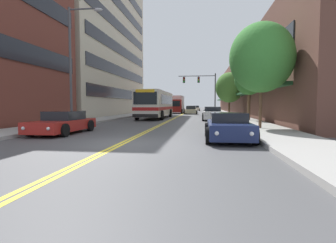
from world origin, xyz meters
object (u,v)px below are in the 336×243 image
Objects in this scene: car_dark_grey_moving_lead at (191,109)px; box_truck at (176,104)px; car_red_parked_left_near at (63,123)px; street_tree_right_mid at (249,79)px; car_white_parked_right_far at (212,114)px; car_beige_moving_third at (191,110)px; car_black_parked_right_mid at (210,111)px; fire_hydrant at (235,117)px; street_tree_right_near at (262,58)px; car_champagne_moving_second at (196,108)px; car_charcoal_parked_left_mid at (156,110)px; car_navy_parked_right_foreground at (228,127)px; traffic_signal_mast at (202,86)px; street_lamp_left_near at (75,57)px; city_bus at (156,103)px; street_tree_right_far at (229,88)px.

box_truck is (-2.64, -3.60, 1.00)m from car_dark_grey_moving_lead.
street_tree_right_mid is at bearing 43.61° from car_red_parked_left_near.
car_red_parked_left_near is 35.51m from box_truck.
car_white_parked_right_far reaches higher than car_beige_moving_third.
car_black_parked_right_mid is 21.38m from fire_hydrant.
box_truck reaches higher than car_black_parked_right_mid.
street_tree_right_mid is (0.75, 8.37, -0.43)m from street_tree_right_near.
car_charcoal_parked_left_mid is at bearing -102.55° from car_champagne_moving_second.
box_truck is at bearing 138.47° from car_black_parked_right_mid.
car_navy_parked_right_foreground is 40.72m from car_dark_grey_moving_lead.
car_white_parked_right_far is 0.99× the size of car_dark_grey_moving_lead.
car_champagne_moving_second is 28.39m from traffic_signal_mast.
street_lamp_left_near is at bearing -109.00° from car_black_parked_right_mid.
car_charcoal_parked_left_mid is at bearing -164.30° from car_beige_moving_third.
car_beige_moving_third is (5.66, 31.13, 0.04)m from car_red_parked_left_near.
car_red_parked_left_near is 15.93m from car_white_parked_right_far.
car_champagne_moving_second is 24.97m from car_beige_moving_third.
car_beige_moving_third reaches higher than car_black_parked_right_mid.
car_champagne_moving_second is (3.70, 39.13, -1.13)m from city_bus.
car_white_parked_right_far is 5.08m from street_tree_right_mid.
street_tree_right_near is (5.36, -28.28, 3.74)m from car_beige_moving_third.
car_black_parked_right_mid is at bearing 94.79° from street_tree_right_near.
street_tree_right_mid is 7.00× the size of fire_hydrant.
traffic_signal_mast is 6.14m from street_tree_right_far.
car_navy_parked_right_foreground is 57.76m from car_champagne_moving_second.
car_black_parked_right_mid is 29.14m from street_lamp_left_near.
box_truck is 0.95× the size of street_lamp_left_near.
fire_hydrant is at bearing 97.21° from street_tree_right_near.
street_tree_right_near is 1.08× the size of street_tree_right_far.
street_lamp_left_near reaches higher than street_tree_right_near.
street_tree_right_near is at bearing -57.93° from city_bus.
car_dark_grey_moving_lead is at bearing 102.99° from street_tree_right_mid.
street_tree_right_near is 8.33× the size of fire_hydrant.
city_bus is 1.61× the size of box_truck.
car_red_parked_left_near is 12.00m from street_tree_right_near.
car_navy_parked_right_foreground is at bearing -117.39° from street_tree_right_near.
car_black_parked_right_mid is at bearing -19.18° from car_beige_moving_third.
city_bus is 14.76m from street_lamp_left_near.
car_champagne_moving_second is at bearing 93.65° from car_white_parked_right_far.
street_lamp_left_near is at bearing -96.97° from car_champagne_moving_second.
traffic_signal_mast is at bearing 104.06° from street_tree_right_mid.
street_tree_right_far is (0.18, 20.29, -0.45)m from street_tree_right_near.
box_truck is 9.28m from traffic_signal_mast.
car_champagne_moving_second is at bearing 96.29° from car_black_parked_right_mid.
street_lamp_left_near is (-9.37, 4.37, 4.07)m from car_navy_parked_right_foreground.
street_lamp_left_near is (-9.39, -27.28, 4.07)m from car_black_parked_right_mid.
fire_hydrant is at bearing -80.78° from car_dark_grey_moving_lead.
car_white_parked_right_far is at bearing -28.94° from city_bus.
street_tree_right_near reaches higher than car_black_parked_right_mid.
car_champagne_moving_second is (0.50, 17.11, -0.02)m from car_dark_grey_moving_lead.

